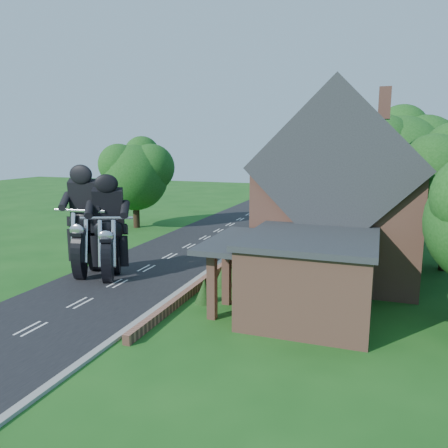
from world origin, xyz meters
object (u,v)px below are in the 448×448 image
(house, at_px, (340,196))
(annex, at_px, (307,274))
(motorcycle_lead, at_px, (111,264))
(motorcycle_follow, at_px, (88,259))
(garden_wall, at_px, (227,263))

(house, distance_m, annex, 7.30)
(annex, bearing_deg, motorcycle_lead, 172.51)
(annex, xyz_separation_m, motorcycle_follow, (-12.19, 1.53, -0.86))
(motorcycle_lead, height_order, motorcycle_follow, motorcycle_follow)
(motorcycle_lead, xyz_separation_m, motorcycle_follow, (-1.58, 0.13, 0.07))
(motorcycle_lead, bearing_deg, motorcycle_follow, -26.37)
(annex, bearing_deg, motorcycle_follow, 172.85)
(motorcycle_follow, bearing_deg, annex, 165.68)
(annex, xyz_separation_m, motorcycle_lead, (-10.62, 1.40, -0.92))
(annex, height_order, motorcycle_lead, annex)
(house, distance_m, motorcycle_lead, 12.95)
(annex, bearing_deg, garden_wall, 133.84)
(house, xyz_separation_m, motorcycle_follow, (-12.82, -5.27, -3.43))
(garden_wall, distance_m, house, 7.52)
(garden_wall, relative_size, motorcycle_follow, 11.25)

